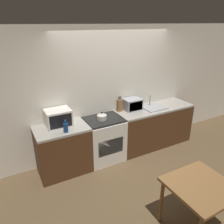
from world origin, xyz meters
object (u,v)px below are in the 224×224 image
Objects in this scene: kettle at (102,116)px; dining_table at (200,191)px; microwave at (58,118)px; bottle at (66,128)px; stove_range at (104,139)px; toaster_oven at (132,104)px.

kettle reaches higher than dining_table.
microwave reaches higher than bottle.
kettle is at bearing -9.09° from microwave.
stove_range is at bearing 13.34° from bottle.
dining_table is (-0.41, -2.22, -0.39)m from toaster_oven.
dining_table is (0.35, -2.08, 0.19)m from stove_range.
toaster_oven reaches higher than dining_table.
microwave reaches higher than stove_range.
bottle reaches higher than kettle.
kettle is (-0.04, -0.02, 0.52)m from stove_range.
microwave is (-0.80, 0.13, 0.09)m from kettle.
bottle is at bearing -83.08° from microwave.
dining_table is at bearing -100.39° from toaster_oven.
toaster_oven is (1.59, 0.03, -0.03)m from microwave.
toaster_oven is 2.29m from dining_table.
bottle is 1.59m from toaster_oven.
bottle is at bearing 121.35° from dining_table.
bottle is (-0.76, -0.18, 0.02)m from kettle.
stove_range is 4.08× the size of bottle.
stove_range is 0.99m from bottle.
toaster_oven is 0.46× the size of dining_table.
bottle is 0.61× the size of toaster_oven.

